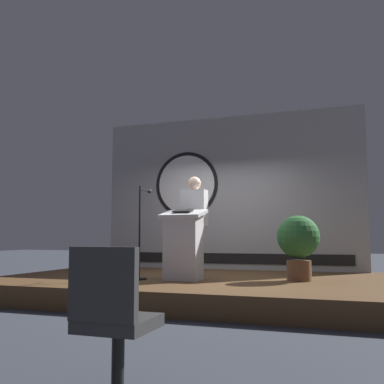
# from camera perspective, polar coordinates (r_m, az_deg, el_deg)

# --- Properties ---
(ground_plane) EXTENTS (40.00, 40.00, 0.00)m
(ground_plane) POSITION_cam_1_polar(r_m,az_deg,el_deg) (7.28, 1.05, -13.27)
(ground_plane) COLOR #383D47
(stage_platform) EXTENTS (6.40, 4.00, 0.30)m
(stage_platform) POSITION_cam_1_polar(r_m,az_deg,el_deg) (7.26, 1.05, -12.09)
(stage_platform) COLOR brown
(stage_platform) RESTS_ON ground
(banner_display) EXTENTS (5.30, 0.12, 3.11)m
(banner_display) POSITION_cam_1_polar(r_m,az_deg,el_deg) (9.04, 4.48, -0.06)
(banner_display) COLOR #9E9EA3
(banner_display) RESTS_ON stage_platform
(podium) EXTENTS (0.64, 0.50, 1.08)m
(podium) POSITION_cam_1_polar(r_m,az_deg,el_deg) (6.76, -1.12, -6.83)
(podium) COLOR silver
(podium) RESTS_ON stage_platform
(speaker_person) EXTENTS (0.40, 0.26, 1.63)m
(speaker_person) POSITION_cam_1_polar(r_m,az_deg,el_deg) (7.21, 0.31, -4.33)
(speaker_person) COLOR black
(speaker_person) RESTS_ON stage_platform
(microphone_stand) EXTENTS (0.24, 0.51, 1.44)m
(microphone_stand) POSITION_cam_1_polar(r_m,az_deg,el_deg) (6.92, -6.62, -6.97)
(microphone_stand) COLOR black
(microphone_stand) RESTS_ON stage_platform
(potted_plant) EXTENTS (0.63, 0.63, 0.97)m
(potted_plant) POSITION_cam_1_polar(r_m,az_deg,el_deg) (6.81, 13.52, -6.17)
(potted_plant) COLOR brown
(potted_plant) RESTS_ON stage_platform
(audience_chair_left) EXTENTS (0.44, 0.45, 0.89)m
(audience_chair_left) POSITION_cam_1_polar(r_m,az_deg,el_deg) (2.85, -10.18, -14.88)
(audience_chair_left) COLOR black
(audience_chair_left) RESTS_ON ground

